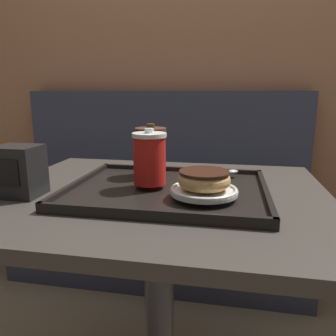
{
  "coord_description": "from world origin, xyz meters",
  "views": [
    {
      "loc": [
        0.17,
        -0.78,
        0.99
      ],
      "look_at": [
        0.03,
        -0.01,
        0.81
      ],
      "focal_mm": 35.0,
      "sensor_mm": 36.0,
      "label": 1
    }
  ],
  "objects_px": {
    "coffee_cup_front": "(150,158)",
    "spoon": "(226,173)",
    "napkin_dispenser": "(19,171)",
    "coffee_cup_rear": "(151,150)",
    "donut_chocolate_glazed": "(204,179)"
  },
  "relations": [
    {
      "from": "coffee_cup_front",
      "to": "donut_chocolate_glazed",
      "type": "relative_size",
      "value": 1.17
    },
    {
      "from": "coffee_cup_rear",
      "to": "coffee_cup_front",
      "type": "bearing_deg",
      "value": -77.78
    },
    {
      "from": "coffee_cup_front",
      "to": "donut_chocolate_glazed",
      "type": "bearing_deg",
      "value": -23.35
    },
    {
      "from": "donut_chocolate_glazed",
      "to": "coffee_cup_rear",
      "type": "bearing_deg",
      "value": 132.32
    },
    {
      "from": "coffee_cup_front",
      "to": "spoon",
      "type": "relative_size",
      "value": 1.07
    },
    {
      "from": "coffee_cup_rear",
      "to": "napkin_dispenser",
      "type": "height_order",
      "value": "coffee_cup_rear"
    },
    {
      "from": "coffee_cup_front",
      "to": "donut_chocolate_glazed",
      "type": "xyz_separation_m",
      "value": [
        0.14,
        -0.06,
        -0.03
      ]
    },
    {
      "from": "donut_chocolate_glazed",
      "to": "spoon",
      "type": "xyz_separation_m",
      "value": [
        0.05,
        0.19,
        -0.03
      ]
    },
    {
      "from": "donut_chocolate_glazed",
      "to": "napkin_dispenser",
      "type": "distance_m",
      "value": 0.44
    },
    {
      "from": "napkin_dispenser",
      "to": "coffee_cup_rear",
      "type": "bearing_deg",
      "value": 36.24
    },
    {
      "from": "spoon",
      "to": "napkin_dispenser",
      "type": "height_order",
      "value": "napkin_dispenser"
    },
    {
      "from": "spoon",
      "to": "napkin_dispenser",
      "type": "relative_size",
      "value": 1.04
    },
    {
      "from": "coffee_cup_front",
      "to": "coffee_cup_rear",
      "type": "relative_size",
      "value": 1.0
    },
    {
      "from": "coffee_cup_front",
      "to": "coffee_cup_rear",
      "type": "distance_m",
      "value": 0.12
    },
    {
      "from": "coffee_cup_rear",
      "to": "napkin_dispenser",
      "type": "distance_m",
      "value": 0.34
    }
  ]
}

